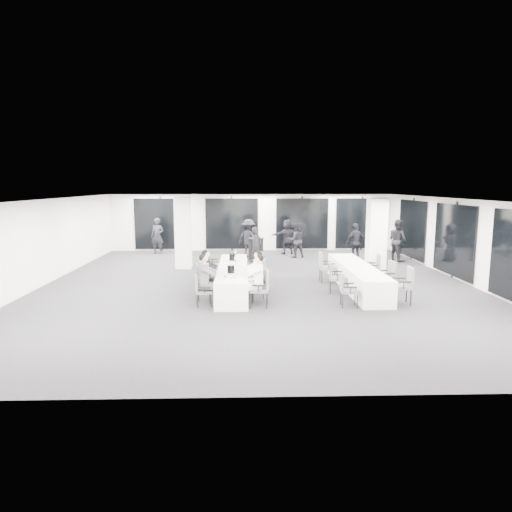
{
  "coord_description": "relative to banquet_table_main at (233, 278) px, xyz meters",
  "views": [
    {
      "loc": [
        -0.47,
        -14.67,
        3.28
      ],
      "look_at": [
        -0.04,
        -0.2,
        1.0
      ],
      "focal_mm": 32.0,
      "sensor_mm": 36.0,
      "label": 1
    }
  ],
  "objects": [
    {
      "name": "column_left",
      "position": [
        -2.02,
        3.88,
        1.02
      ],
      "size": [
        0.6,
        0.6,
        2.8
      ],
      "primitive_type": "cube",
      "color": "white",
      "rests_on": "floor"
    },
    {
      "name": "standing_guest_f",
      "position": [
        2.45,
        7.45,
        0.57
      ],
      "size": [
        1.83,
        0.99,
        1.89
      ],
      "primitive_type": "imported",
      "rotation": [
        0.0,
        0.0,
        3.34
      ],
      "color": "black",
      "rests_on": "floor"
    },
    {
      "name": "standing_guest_a",
      "position": [
        0.87,
        4.52,
        0.51
      ],
      "size": [
        0.82,
        0.83,
        1.77
      ],
      "primitive_type": "imported",
      "rotation": [
        0.0,
        0.0,
        0.86
      ],
      "color": "black",
      "rests_on": "floor"
    },
    {
      "name": "chair_side_right_mid",
      "position": [
        4.76,
        -0.4,
        0.17
      ],
      "size": [
        0.54,
        0.59,
        0.96
      ],
      "rotation": [
        0.0,
        0.0,
        1.7
      ],
      "color": "#595B61",
      "rests_on": "floor"
    },
    {
      "name": "plate_a",
      "position": [
        -0.07,
        -1.26,
        0.39
      ],
      "size": [
        0.18,
        0.18,
        0.03
      ],
      "color": "white",
      "rests_on": "banquet_table_main"
    },
    {
      "name": "standing_guest_h",
      "position": [
        6.98,
        5.27,
        0.65
      ],
      "size": [
        0.97,
        1.15,
        2.04
      ],
      "primitive_type": "imported",
      "rotation": [
        0.0,
        0.0,
        2.02
      ],
      "color": "black",
      "rests_on": "floor"
    },
    {
      "name": "plate_b",
      "position": [
        0.05,
        -1.79,
        0.39
      ],
      "size": [
        0.19,
        0.19,
        0.03
      ],
      "color": "white",
      "rests_on": "banquet_table_main"
    },
    {
      "name": "chair_side_right_far",
      "position": [
        4.76,
        1.05,
        0.16
      ],
      "size": [
        0.53,
        0.57,
        0.94
      ],
      "rotation": [
        0.0,
        0.0,
        1.45
      ],
      "color": "#595B61",
      "rests_on": "floor"
    },
    {
      "name": "chair_main_left_near",
      "position": [
        -0.82,
        -1.9,
        0.11
      ],
      "size": [
        0.49,
        0.53,
        0.86
      ],
      "rotation": [
        0.0,
        0.0,
        -1.41
      ],
      "color": "#595B61",
      "rests_on": "floor"
    },
    {
      "name": "chair_side_left_far",
      "position": [
        3.09,
        1.12,
        0.21
      ],
      "size": [
        0.52,
        0.58,
        1.02
      ],
      "rotation": [
        0.0,
        0.0,
        -1.58
      ],
      "color": "#595B61",
      "rests_on": "floor"
    },
    {
      "name": "chair_main_right_fourth",
      "position": [
        0.83,
        0.61,
        0.12
      ],
      "size": [
        0.48,
        0.52,
        0.87
      ],
      "rotation": [
        0.0,
        0.0,
        1.67
      ],
      "color": "#595B61",
      "rests_on": "floor"
    },
    {
      "name": "water_bottle_a",
      "position": [
        -0.16,
        -1.94,
        0.48
      ],
      "size": [
        0.07,
        0.07,
        0.21
      ],
      "primitive_type": "cylinder",
      "color": "silver",
      "rests_on": "banquet_table_main"
    },
    {
      "name": "water_bottle_b",
      "position": [
        0.08,
        0.47,
        0.49
      ],
      "size": [
        0.07,
        0.07,
        0.23
      ],
      "primitive_type": "cylinder",
      "color": "silver",
      "rests_on": "banquet_table_main"
    },
    {
      "name": "room",
      "position": [
        1.66,
        1.79,
        1.01
      ],
      "size": [
        14.04,
        16.04,
        2.84
      ],
      "color": "black",
      "rests_on": "ground"
    },
    {
      "name": "standing_guest_e",
      "position": [
        6.14,
        5.19,
        0.55
      ],
      "size": [
        0.72,
        0.98,
        1.84
      ],
      "primitive_type": "imported",
      "rotation": [
        0.0,
        0.0,
        1.36
      ],
      "color": "black",
      "rests_on": "floor"
    },
    {
      "name": "wine_glass",
      "position": [
        0.14,
        -2.28,
        0.51
      ],
      "size": [
        0.07,
        0.07,
        0.18
      ],
      "color": "silver",
      "rests_on": "banquet_table_main"
    },
    {
      "name": "banquet_table_main",
      "position": [
        0.0,
        0.0,
        0.0
      ],
      "size": [
        0.9,
        5.0,
        0.75
      ],
      "primitive_type": "cube",
      "color": "white",
      "rests_on": "floor"
    },
    {
      "name": "ice_bucket_far",
      "position": [
        -0.04,
        1.15,
        0.49
      ],
      "size": [
        0.2,
        0.2,
        0.23
      ],
      "primitive_type": "cylinder",
      "color": "black",
      "rests_on": "banquet_table_main"
    },
    {
      "name": "standing_guest_b",
      "position": [
        2.72,
        6.36,
        0.52
      ],
      "size": [
        0.95,
        0.68,
        1.79
      ],
      "primitive_type": "imported",
      "rotation": [
        0.0,
        0.0,
        3.33
      ],
      "color": "black",
      "rests_on": "floor"
    },
    {
      "name": "standing_guest_g",
      "position": [
        -3.75,
        7.7,
        0.59
      ],
      "size": [
        0.81,
        0.71,
        1.93
      ],
      "primitive_type": "imported",
      "rotation": [
        0.0,
        0.0,
        -0.22
      ],
      "color": "black",
      "rests_on": "floor"
    },
    {
      "name": "chair_main_left_mid",
      "position": [
        -0.83,
        -0.31,
        0.18
      ],
      "size": [
        0.51,
        0.56,
        0.97
      ],
      "rotation": [
        0.0,
        0.0,
        -1.61
      ],
      "color": "#595B61",
      "rests_on": "floor"
    },
    {
      "name": "seated_guest_d",
      "position": [
        0.67,
        -1.34,
        0.44
      ],
      "size": [
        0.5,
        0.38,
        1.44
      ],
      "rotation": [
        0.0,
        0.0,
        1.57
      ],
      "color": "white",
      "rests_on": "floor"
    },
    {
      "name": "chair_main_right_second",
      "position": [
        0.83,
        -1.33,
        0.15
      ],
      "size": [
        0.54,
        0.57,
        0.92
      ],
      "rotation": [
        0.0,
        0.0,
        1.75
      ],
      "color": "#595B61",
      "rests_on": "floor"
    },
    {
      "name": "column_right",
      "position": [
        4.98,
        1.68,
        1.02
      ],
      "size": [
        0.6,
        0.6,
        2.8
      ],
      "primitive_type": "cube",
      "color": "white",
      "rests_on": "floor"
    },
    {
      "name": "seated_guest_c",
      "position": [
        0.67,
        -2.02,
        0.44
      ],
      "size": [
        0.5,
        0.38,
        1.44
      ],
      "rotation": [
        0.0,
        0.0,
        1.57
      ],
      "color": "white",
      "rests_on": "floor"
    },
    {
      "name": "chair_side_right_near",
      "position": [
        4.77,
        -1.83,
        0.22
      ],
      "size": [
        0.57,
        0.62,
        1.04
      ],
      "rotation": [
        0.0,
        0.0,
        1.48
      ],
      "color": "#595B61",
      "rests_on": "floor"
    },
    {
      "name": "chair_main_left_fourth",
      "position": [
        -0.84,
        0.5,
        0.19
      ],
      "size": [
        0.54,
        0.59,
        1.0
      ],
      "rotation": [
        0.0,
        0.0,
        -1.64
      ],
      "color": "#595B61",
      "rests_on": "floor"
    },
    {
      "name": "chair_main_left_second",
      "position": [
        -0.84,
        -1.13,
        0.22
      ],
      "size": [
        0.58,
        0.63,
        1.04
      ],
      "rotation": [
        0.0,
        0.0,
        -1.46
      ],
      "color": "#595B61",
      "rests_on": "floor"
    },
    {
      "name": "ice_bucket_near",
      "position": [
        -0.03,
        -1.04,
        0.49
      ],
      "size": [
        0.21,
        0.21,
        0.23
      ],
      "primitive_type": "cylinder",
      "color": "black",
      "rests_on": "banquet_table_main"
    },
    {
      "name": "standing_guest_d",
      "position": [
        5.11,
        5.07,
        0.57
      ],
      "size": [
        1.26,
        0.98,
        1.88
      ],
      "primitive_type": "imported",
      "rotation": [
        0.0,
        0.0,
        3.52
      ],
      "color": "black",
      "rests_on": "floor"
    },
    {
      "name": "chair_main_right_far",
      "position": [
        0.83,
        1.64,
        0.17
      ],
      "size": [
        0.57,
        0.6,
        0.96
      ],
      "rotation": [
        0.0,
        0.0,
        1.77
      ],
      "color": "#595B61",
      "rests_on": "floor"
    },
    {
      "name": "chair_side_left_mid",
      "position": [
        3.1,
        -0.48,
        0.17
      ],
      "size": [
        0.56,
        0.59,
        0.95
      ],
      "rotation": [
        0.0,
        0.0,
        -1.74
      ],
      "color": "#595B61",
      "rests_on": "floor"
    },
    {
      "name": "banquet_table_side",
      "position": [
        3.93,
        0.07,
        0.0
      ],
      "size": [
        0.9,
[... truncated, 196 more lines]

